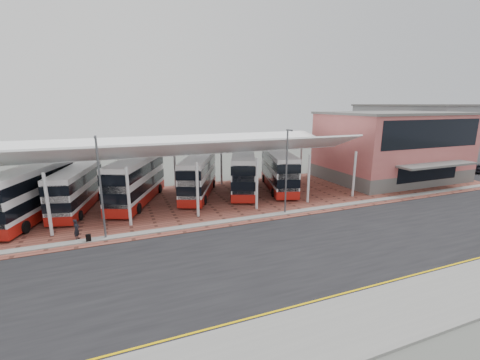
{
  "coord_description": "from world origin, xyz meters",
  "views": [
    {
      "loc": [
        -12.9,
        -19.32,
        10.29
      ],
      "look_at": [
        -1.73,
        8.64,
        3.14
      ],
      "focal_mm": 24.0,
      "sensor_mm": 36.0,
      "label": 1
    }
  ],
  "objects_px": {
    "bus_5": "(279,171)",
    "carpark_car_a": "(480,169)",
    "bus_0": "(31,194)",
    "pedestrian": "(77,229)",
    "bus_2": "(137,181)",
    "bus_4": "(243,172)",
    "bus_1": "(77,190)",
    "terminal": "(392,146)",
    "bus_3": "(198,176)"
  },
  "relations": [
    {
      "from": "bus_4",
      "to": "bus_5",
      "type": "height_order",
      "value": "bus_4"
    },
    {
      "from": "terminal",
      "to": "bus_1",
      "type": "bearing_deg",
      "value": 178.75
    },
    {
      "from": "bus_4",
      "to": "carpark_car_a",
      "type": "distance_m",
      "value": 37.0
    },
    {
      "from": "bus_0",
      "to": "carpark_car_a",
      "type": "distance_m",
      "value": 58.21
    },
    {
      "from": "bus_1",
      "to": "bus_5",
      "type": "distance_m",
      "value": 22.28
    },
    {
      "from": "bus_5",
      "to": "bus_3",
      "type": "bearing_deg",
      "value": -167.32
    },
    {
      "from": "bus_2",
      "to": "bus_3",
      "type": "xyz_separation_m",
      "value": [
        6.73,
        0.2,
        -0.14
      ]
    },
    {
      "from": "terminal",
      "to": "carpark_car_a",
      "type": "height_order",
      "value": "terminal"
    },
    {
      "from": "bus_5",
      "to": "carpark_car_a",
      "type": "distance_m",
      "value": 32.53
    },
    {
      "from": "bus_0",
      "to": "carpark_car_a",
      "type": "height_order",
      "value": "bus_0"
    },
    {
      "from": "bus_1",
      "to": "pedestrian",
      "type": "relative_size",
      "value": 6.32
    },
    {
      "from": "bus_3",
      "to": "carpark_car_a",
      "type": "distance_m",
      "value": 42.41
    },
    {
      "from": "bus_2",
      "to": "bus_4",
      "type": "height_order",
      "value": "bus_2"
    },
    {
      "from": "terminal",
      "to": "pedestrian",
      "type": "distance_m",
      "value": 39.84
    },
    {
      "from": "bus_2",
      "to": "bus_3",
      "type": "distance_m",
      "value": 6.73
    },
    {
      "from": "bus_2",
      "to": "carpark_car_a",
      "type": "bearing_deg",
      "value": 18.75
    },
    {
      "from": "bus_0",
      "to": "carpark_car_a",
      "type": "bearing_deg",
      "value": 16.44
    },
    {
      "from": "pedestrian",
      "to": "carpark_car_a",
      "type": "xyz_separation_m",
      "value": [
        54.07,
        4.26,
        -0.07
      ]
    },
    {
      "from": "terminal",
      "to": "pedestrian",
      "type": "bearing_deg",
      "value": -169.73
    },
    {
      "from": "bus_0",
      "to": "pedestrian",
      "type": "relative_size",
      "value": 7.15
    },
    {
      "from": "bus_0",
      "to": "bus_1",
      "type": "distance_m",
      "value": 3.75
    },
    {
      "from": "bus_2",
      "to": "carpark_car_a",
      "type": "relative_size",
      "value": 2.72
    },
    {
      "from": "terminal",
      "to": "bus_2",
      "type": "relative_size",
      "value": 1.58
    },
    {
      "from": "pedestrian",
      "to": "carpark_car_a",
      "type": "height_order",
      "value": "pedestrian"
    },
    {
      "from": "bus_2",
      "to": "pedestrian",
      "type": "height_order",
      "value": "bus_2"
    },
    {
      "from": "bus_5",
      "to": "terminal",
      "type": "bearing_deg",
      "value": 14.91
    },
    {
      "from": "bus_4",
      "to": "pedestrian",
      "type": "relative_size",
      "value": 6.96
    },
    {
      "from": "terminal",
      "to": "bus_5",
      "type": "height_order",
      "value": "terminal"
    },
    {
      "from": "bus_3",
      "to": "bus_4",
      "type": "height_order",
      "value": "bus_4"
    },
    {
      "from": "bus_2",
      "to": "bus_3",
      "type": "bearing_deg",
      "value": 25.19
    },
    {
      "from": "bus_2",
      "to": "bus_0",
      "type": "bearing_deg",
      "value": -146.86
    },
    {
      "from": "bus_0",
      "to": "bus_4",
      "type": "xyz_separation_m",
      "value": [
        21.39,
        1.57,
        -0.04
      ]
    },
    {
      "from": "bus_5",
      "to": "bus_0",
      "type": "bearing_deg",
      "value": -160.63
    },
    {
      "from": "bus_0",
      "to": "bus_2",
      "type": "distance_m",
      "value": 9.37
    },
    {
      "from": "bus_2",
      "to": "bus_5",
      "type": "height_order",
      "value": "bus_2"
    },
    {
      "from": "bus_0",
      "to": "terminal",
      "type": "bearing_deg",
      "value": 19.31
    },
    {
      "from": "bus_2",
      "to": "bus_5",
      "type": "xyz_separation_m",
      "value": [
        16.59,
        -0.58,
        -0.09
      ]
    },
    {
      "from": "bus_0",
      "to": "carpark_car_a",
      "type": "relative_size",
      "value": 2.72
    },
    {
      "from": "terminal",
      "to": "bus_3",
      "type": "height_order",
      "value": "terminal"
    },
    {
      "from": "bus_1",
      "to": "bus_5",
      "type": "height_order",
      "value": "bus_5"
    },
    {
      "from": "bus_4",
      "to": "bus_5",
      "type": "bearing_deg",
      "value": 14.72
    },
    {
      "from": "bus_5",
      "to": "bus_2",
      "type": "bearing_deg",
      "value": -164.82
    },
    {
      "from": "bus_0",
      "to": "pedestrian",
      "type": "height_order",
      "value": "bus_0"
    },
    {
      "from": "terminal",
      "to": "pedestrian",
      "type": "height_order",
      "value": "terminal"
    },
    {
      "from": "bus_0",
      "to": "bus_5",
      "type": "xyz_separation_m",
      "value": [
        25.83,
        0.98,
        -0.07
      ]
    },
    {
      "from": "bus_0",
      "to": "pedestrian",
      "type": "xyz_separation_m",
      "value": [
        4.07,
        -6.77,
        -1.52
      ]
    },
    {
      "from": "bus_2",
      "to": "carpark_car_a",
      "type": "distance_m",
      "value": 49.09
    },
    {
      "from": "terminal",
      "to": "bus_0",
      "type": "bearing_deg",
      "value": -179.6
    },
    {
      "from": "bus_1",
      "to": "bus_4",
      "type": "relative_size",
      "value": 0.91
    },
    {
      "from": "bus_2",
      "to": "bus_5",
      "type": "distance_m",
      "value": 16.6
    }
  ]
}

